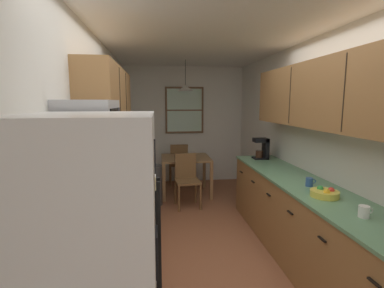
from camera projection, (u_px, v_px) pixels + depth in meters
The scene contains 24 objects.
ground_plane at pixel (202, 231), 3.99m from camera, with size 12.00×12.00×0.00m, color #995B3D.
wall_left at pixel (98, 142), 3.64m from camera, with size 0.10×9.00×2.55m, color silver.
wall_right at pixel (299, 139), 3.96m from camera, with size 0.10×9.00×2.55m, color silver.
wall_back at pixel (184, 125), 6.40m from camera, with size 4.40×0.10×2.55m, color silver.
ceiling_slab at pixel (204, 37), 3.61m from camera, with size 4.40×9.00×0.08m, color white.
refrigerator at pixel (95, 268), 1.60m from camera, with size 0.71×0.80×1.72m.
stove_range at pixel (111, 263), 2.36m from camera, with size 0.66×0.60×1.10m.
microwave_over_range at pixel (90, 123), 2.18m from camera, with size 0.39×0.57×0.34m.
counter_left at pixel (126, 211), 3.52m from camera, with size 0.64×1.77×0.90m.
upper_cabinets_left at pixel (109, 99), 3.26m from camera, with size 0.33×1.85×0.69m.
counter_right at pixel (304, 223), 3.17m from camera, with size 0.64×3.36×0.90m.
upper_cabinets_right at pixel (327, 94), 2.94m from camera, with size 0.33×3.04×0.72m.
dining_table at pixel (186, 163), 5.52m from camera, with size 0.92×0.85×0.73m.
dining_chair_near at pixel (187, 177), 4.90m from camera, with size 0.44×0.44×0.90m.
dining_chair_far at pixel (179, 162), 6.15m from camera, with size 0.40×0.40×0.90m.
pendant_light at pixel (185, 88), 5.31m from camera, with size 0.30×0.30×0.56m.
back_window at pixel (184, 110), 6.28m from camera, with size 0.84×0.05×1.01m.
trash_bin at pixel (152, 185), 4.97m from camera, with size 0.34×0.34×0.70m, color #3F3F42.
storage_canister at pixel (118, 181), 2.85m from camera, with size 0.13×0.13×0.21m.
dish_towel at pixel (155, 248), 2.54m from camera, with size 0.02×0.16×0.24m, color white.
coffee_maker at pixel (263, 148), 4.46m from camera, with size 0.22×0.18×0.33m.
mug_by_coffeemaker at pixel (364, 212), 2.20m from camera, with size 0.12×0.08×0.09m.
mug_spare at pixel (309, 182), 3.02m from camera, with size 0.11×0.07×0.09m.
fruit_bowl at pixel (325, 193), 2.68m from camera, with size 0.26×0.26×0.09m.
Camera 1 is at (-0.60, -2.72, 1.78)m, focal length 26.81 mm.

